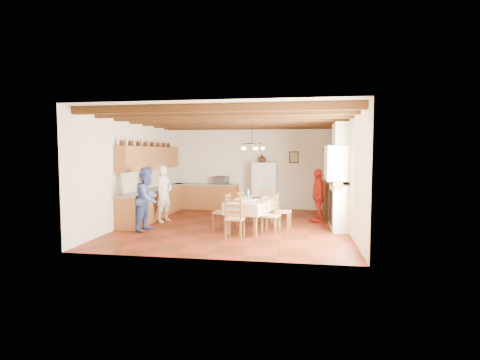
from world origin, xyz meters
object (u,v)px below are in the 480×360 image
object	(u,v)px
dining_table	(252,203)
person_woman_red	(318,195)
microwave	(221,180)
chair_end_near	(235,218)
hutch	(331,182)
chair_left_far	(235,208)
person_woman_blue	(148,199)
refrigerator	(265,186)
chair_right_near	(271,215)
chair_right_far	(283,211)
chair_end_far	(265,205)
chair_left_near	(222,211)
person_man	(164,193)

from	to	relation	value
dining_table	person_woman_red	distance (m)	2.21
microwave	chair_end_near	bearing A→B (deg)	-56.24
hutch	microwave	distance (m)	3.87
dining_table	chair_end_near	world-z (taller)	chair_end_near
dining_table	person_woman_red	xyz separation A→B (m)	(1.76, 1.34, 0.07)
hutch	chair_left_far	world-z (taller)	hutch
hutch	chair_left_far	size ratio (longest dim) A/B	2.24
chair_end_near	person_woman_blue	world-z (taller)	person_woman_blue
hutch	person_woman_blue	world-z (taller)	hutch
refrigerator	person_woman_blue	xyz separation A→B (m)	(-2.69, -3.94, -0.01)
chair_end_near	chair_right_near	bearing A→B (deg)	-140.17
chair_end_near	dining_table	bearing A→B (deg)	-99.51
microwave	chair_right_far	bearing A→B (deg)	-35.47
refrigerator	person_woman_blue	world-z (taller)	refrigerator
chair_end_near	chair_end_far	size ratio (longest dim) A/B	1.00
dining_table	chair_left_far	xyz separation A→B (m)	(-0.54, 0.50, -0.23)
chair_left_near	chair_left_far	xyz separation A→B (m)	(0.23, 0.67, 0.00)
dining_table	chair_end_near	distance (m)	1.12
chair_left_near	person_woman_blue	world-z (taller)	person_woman_blue
person_woman_blue	person_woman_red	bearing A→B (deg)	-59.42
chair_end_far	microwave	world-z (taller)	microwave
dining_table	person_woman_red	size ratio (longest dim) A/B	1.26
refrigerator	chair_end_far	world-z (taller)	refrigerator
chair_left_near	microwave	world-z (taller)	microwave
chair_right_near	dining_table	bearing A→B (deg)	60.92
person_man	person_woman_blue	xyz separation A→B (m)	(0.01, -1.21, -0.01)
person_woman_blue	chair_right_near	bearing A→B (deg)	-81.64
person_woman_blue	chair_end_far	bearing A→B (deg)	-53.12
chair_left_near	microwave	bearing A→B (deg)	-161.75
chair_left_far	person_man	bearing A→B (deg)	-74.06
person_woman_blue	chair_left_near	bearing A→B (deg)	-71.49
person_woman_red	refrigerator	bearing A→B (deg)	-146.50
chair_end_near	microwave	world-z (taller)	microwave
hutch	chair_end_near	bearing A→B (deg)	-126.66
chair_left_near	chair_right_far	bearing A→B (deg)	109.36
chair_left_far	chair_end_far	size ratio (longest dim) A/B	1.00
chair_right_near	chair_right_far	xyz separation A→B (m)	(0.27, 0.69, 0.00)
refrigerator	chair_left_near	bearing A→B (deg)	-101.25
chair_left_far	chair_end_far	bearing A→B (deg)	147.36
dining_table	chair_left_far	bearing A→B (deg)	137.48
chair_right_near	person_woman_blue	xyz separation A→B (m)	(-3.20, -0.05, 0.34)
dining_table	person_woman_red	world-z (taller)	person_woman_red
dining_table	chair_end_far	bearing A→B (deg)	76.89
chair_end_near	chair_right_far	bearing A→B (deg)	-125.63
chair_end_near	person_woman_red	bearing A→B (deg)	-125.24
refrigerator	chair_left_far	world-z (taller)	refrigerator
chair_right_near	person_man	bearing A→B (deg)	83.96
chair_left_near	chair_end_near	xyz separation A→B (m)	(0.50, -0.88, 0.00)
hutch	person_woman_red	size ratio (longest dim) A/B	1.39
person_woman_blue	microwave	xyz separation A→B (m)	(1.14, 3.86, 0.21)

